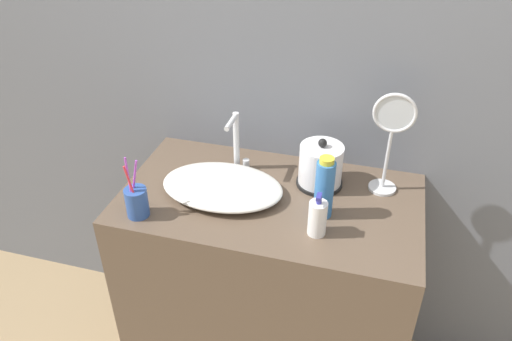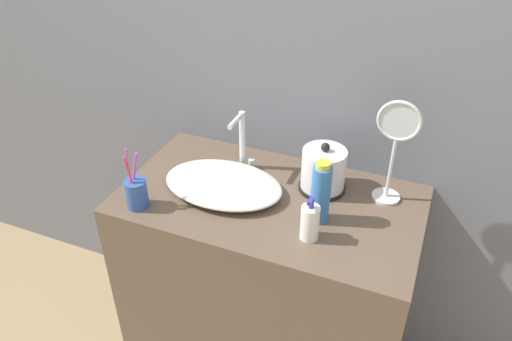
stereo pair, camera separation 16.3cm
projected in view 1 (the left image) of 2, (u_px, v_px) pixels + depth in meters
The scene contains 9 objects.
wall_back at pixel (294, 48), 1.69m from camera, with size 6.00×0.04×2.60m.
vanity_counter at pixel (268, 289), 1.92m from camera, with size 1.01×0.56×0.89m.
sink_basin at pixel (222, 186), 1.68m from camera, with size 0.42×0.28×0.06m.
faucet at pixel (237, 141), 1.75m from camera, with size 0.06×0.11×0.22m.
electric_kettle at pixel (321, 167), 1.70m from camera, with size 0.16×0.16×0.18m.
toothbrush_cup at pixel (137, 202), 1.57m from camera, with size 0.07×0.07×0.21m.
lotion_bottle at pixel (317, 218), 1.49m from camera, with size 0.06×0.06×0.15m.
shampoo_bottle at pixel (324, 188), 1.54m from camera, with size 0.06×0.06×0.21m.
vanity_mirror at pixel (391, 135), 1.60m from camera, with size 0.14×0.09×0.36m.
Camera 1 is at (0.32, -1.03, 1.89)m, focal length 35.00 mm.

